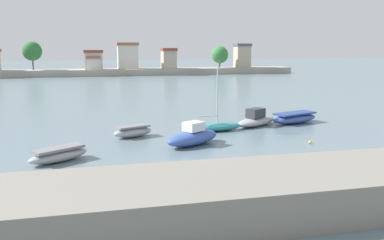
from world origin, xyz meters
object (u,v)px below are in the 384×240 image
(mooring_buoy_0, at_px, (310,142))
(moored_boat_1, at_px, (133,131))
(moored_boat_3, at_px, (218,126))
(moored_boat_2, at_px, (193,137))
(moored_boat_5, at_px, (295,118))
(mooring_buoy_1, at_px, (370,153))
(moored_boat_0, at_px, (59,155))
(moored_boat_4, at_px, (256,120))

(mooring_buoy_0, bearing_deg, moored_boat_1, 156.50)
(mooring_buoy_0, bearing_deg, moored_boat_3, 130.20)
(moored_boat_2, bearing_deg, mooring_buoy_0, -42.82)
(moored_boat_5, xyz_separation_m, mooring_buoy_1, (-0.71, -12.62, -0.36))
(mooring_buoy_0, bearing_deg, moored_boat_2, 168.40)
(moored_boat_1, distance_m, mooring_buoy_0, 14.47)
(moored_boat_0, xyz_separation_m, mooring_buoy_1, (21.09, -3.54, -0.31))
(moored_boat_0, height_order, moored_boat_1, moored_boat_1)
(mooring_buoy_1, bearing_deg, mooring_buoy_0, 118.67)
(mooring_buoy_1, bearing_deg, moored_boat_2, 151.96)
(moored_boat_2, height_order, moored_boat_4, moored_boat_2)
(mooring_buoy_1, bearing_deg, moored_boat_0, 170.47)
(moored_boat_1, distance_m, mooring_buoy_1, 18.46)
(moored_boat_3, height_order, moored_boat_5, moored_boat_3)
(moored_boat_0, relative_size, moored_boat_1, 1.15)
(moored_boat_1, height_order, moored_boat_5, moored_boat_5)
(moored_boat_5, bearing_deg, mooring_buoy_0, -128.48)
(moored_boat_3, distance_m, mooring_buoy_1, 13.24)
(moored_boat_5, distance_m, mooring_buoy_0, 8.96)
(moored_boat_1, xyz_separation_m, moored_boat_3, (7.75, 0.75, -0.07))
(moored_boat_4, relative_size, mooring_buoy_1, 19.08)
(moored_boat_2, relative_size, moored_boat_3, 0.89)
(moored_boat_2, xyz_separation_m, mooring_buoy_1, (11.32, -6.03, -0.49))
(moored_boat_2, bearing_deg, moored_boat_4, 7.31)
(moored_boat_3, distance_m, moored_boat_5, 8.72)
(moored_boat_4, height_order, mooring_buoy_0, moored_boat_4)
(moored_boat_3, bearing_deg, moored_boat_5, 4.60)
(moored_boat_1, height_order, moored_boat_2, moored_boat_2)
(moored_boat_2, xyz_separation_m, moored_boat_3, (3.53, 4.67, -0.24))
(moored_boat_4, xyz_separation_m, mooring_buoy_0, (1.27, -8.04, -0.43))
(mooring_buoy_1, bearing_deg, moored_boat_4, 106.23)
(moored_boat_2, height_order, mooring_buoy_0, moored_boat_2)
(moored_boat_0, xyz_separation_m, moored_boat_5, (21.80, 9.08, 0.05))
(moored_boat_4, distance_m, mooring_buoy_1, 12.73)
(mooring_buoy_0, bearing_deg, moored_boat_4, 99.00)
(moored_boat_1, xyz_separation_m, moored_boat_2, (4.23, -3.91, 0.17))
(moored_boat_1, relative_size, moored_boat_3, 0.62)
(moored_boat_4, height_order, mooring_buoy_1, moored_boat_4)
(moored_boat_1, distance_m, moored_boat_5, 16.47)
(moored_boat_1, bearing_deg, moored_boat_4, -10.23)
(moored_boat_4, relative_size, moored_boat_5, 0.94)
(moored_boat_2, bearing_deg, moored_boat_0, 163.07)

